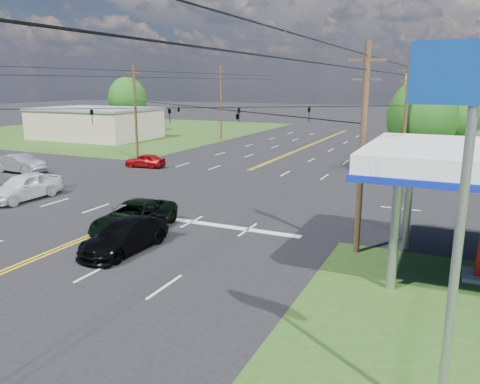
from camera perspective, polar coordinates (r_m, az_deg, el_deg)
The scene contains 21 objects.
ground at distance 35.29m, azimuth -4.18°, elevation 0.45°, with size 280.00×280.00×0.00m, color black.
grass_nw at distance 81.19m, azimuth -15.05°, elevation 7.26°, with size 46.00×48.00×0.03m, color #274516.
stop_bar at distance 26.18m, azimuth -3.06°, elevation -4.07°, with size 10.00×0.50×0.02m, color silver.
retail_nw at distance 70.21m, azimuth -17.21°, elevation 7.90°, with size 16.00×11.00×4.00m, color #C3B592.
pole_se at distance 21.60m, azimuth 14.68°, elevation 5.19°, with size 1.60×0.28×9.50m.
pole_nw at distance 49.19m, azimuth -12.62°, elevation 9.56°, with size 1.60×0.28×9.50m.
pole_ne at distance 39.36m, azimuth 19.50°, elevation 8.30°, with size 1.60×0.28×9.50m.
pole_left_far at distance 65.30m, azimuth -2.35°, elevation 10.91°, with size 1.60×0.28×10.00m.
pole_right_far at distance 58.26m, azimuth 21.43°, elevation 9.75°, with size 1.60×0.28×10.00m.
span_wire_signals at distance 34.47m, azimuth -4.35°, elevation 10.22°, with size 26.00×18.00×1.13m.
power_lines at distance 32.70m, azimuth -6.19°, elevation 14.59°, with size 26.04×100.00×0.64m.
tree_right_a at distance 42.27m, azimuth 21.27°, elevation 8.38°, with size 5.70×5.70×8.18m.
tree_right_b at distance 54.19m, azimuth 24.77°, elevation 8.25°, with size 4.94×4.94×7.09m.
tree_far_l at distance 78.97m, azimuth -13.57°, elevation 10.97°, with size 6.08×6.08×8.72m.
pickup_dkgreen at distance 25.46m, azimuth -12.74°, elevation -3.00°, with size 2.67×5.80×1.61m, color black.
suv_black at distance 22.79m, azimuth -13.87°, elevation -5.18°, with size 2.05×5.05×1.47m, color black.
pickup_white at distance 34.86m, azimuth -24.81°, elevation 0.61°, with size 2.14×5.31×1.81m, color white.
sedan_silver at distance 45.57m, azimuth -25.22°, elevation 3.18°, with size 1.75×5.02×1.65m, color #9A9A9E.
sedan_red at distance 44.79m, azimuth -11.49°, elevation 3.79°, with size 1.53×3.80×1.29m, color #9A0B0D.
polesign_se at distance 10.36m, azimuth 26.33°, elevation 6.73°, with size 2.52×0.63×8.58m.
polesign_ne at distance 48.23m, azimuth 20.77°, elevation 11.19°, with size 2.32×1.00×8.60m.
Camera 1 is at (16.74, -18.08, 7.76)m, focal length 35.00 mm.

